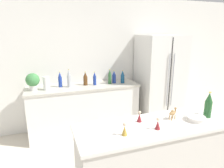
{
  "coord_description": "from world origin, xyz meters",
  "views": [
    {
      "loc": [
        -1.0,
        -1.16,
        1.92
      ],
      "look_at": [
        -0.09,
        1.45,
        1.18
      ],
      "focal_mm": 32.0,
      "sensor_mm": 36.0,
      "label": 1
    }
  ],
  "objects_px": {
    "back_bottle_2": "(85,79)",
    "back_bottle_5": "(69,79)",
    "back_bottle_6": "(95,79)",
    "wise_man_figurine_blue": "(139,117)",
    "back_bottle_0": "(114,77)",
    "back_bottle_3": "(110,77)",
    "wise_man_figurine_purple": "(158,124)",
    "wise_man_figurine_crimson": "(125,130)",
    "fruit_bowl": "(196,118)",
    "paper_towel_roll": "(46,83)",
    "camel_figurine": "(173,113)",
    "wine_bottle": "(208,105)",
    "back_bottle_4": "(60,80)",
    "refrigerator": "(159,80)",
    "potted_plant": "(33,81)",
    "back_bottle_1": "(123,77)"
  },
  "relations": [
    {
      "from": "potted_plant",
      "to": "back_bottle_5",
      "type": "height_order",
      "value": "back_bottle_5"
    },
    {
      "from": "paper_towel_roll",
      "to": "potted_plant",
      "type": "bearing_deg",
      "value": 168.39
    },
    {
      "from": "wise_man_figurine_blue",
      "to": "back_bottle_4",
      "type": "bearing_deg",
      "value": 110.73
    },
    {
      "from": "back_bottle_1",
      "to": "back_bottle_6",
      "type": "relative_size",
      "value": 0.98
    },
    {
      "from": "back_bottle_3",
      "to": "fruit_bowl",
      "type": "bearing_deg",
      "value": -78.78
    },
    {
      "from": "wine_bottle",
      "to": "fruit_bowl",
      "type": "distance_m",
      "value": 0.22
    },
    {
      "from": "refrigerator",
      "to": "camel_figurine",
      "type": "height_order",
      "value": "refrigerator"
    },
    {
      "from": "back_bottle_3",
      "to": "wine_bottle",
      "type": "distance_m",
      "value": 1.95
    },
    {
      "from": "back_bottle_5",
      "to": "wine_bottle",
      "type": "xyz_separation_m",
      "value": [
        1.33,
        -1.89,
        0.01
      ]
    },
    {
      "from": "back_bottle_5",
      "to": "wise_man_figurine_purple",
      "type": "distance_m",
      "value": 2.06
    },
    {
      "from": "paper_towel_roll",
      "to": "wise_man_figurine_blue",
      "type": "relative_size",
      "value": 1.85
    },
    {
      "from": "paper_towel_roll",
      "to": "back_bottle_1",
      "type": "height_order",
      "value": "back_bottle_1"
    },
    {
      "from": "potted_plant",
      "to": "back_bottle_1",
      "type": "xyz_separation_m",
      "value": [
        1.63,
        -0.03,
        -0.05
      ]
    },
    {
      "from": "wise_man_figurine_crimson",
      "to": "camel_figurine",
      "type": "bearing_deg",
      "value": 13.14
    },
    {
      "from": "potted_plant",
      "to": "refrigerator",
      "type": "bearing_deg",
      "value": -1.54
    },
    {
      "from": "back_bottle_3",
      "to": "wine_bottle",
      "type": "bearing_deg",
      "value": -73.2
    },
    {
      "from": "refrigerator",
      "to": "potted_plant",
      "type": "height_order",
      "value": "refrigerator"
    },
    {
      "from": "camel_figurine",
      "to": "back_bottle_3",
      "type": "bearing_deg",
      "value": 94.67
    },
    {
      "from": "wise_man_figurine_purple",
      "to": "refrigerator",
      "type": "bearing_deg",
      "value": 57.56
    },
    {
      "from": "back_bottle_4",
      "to": "back_bottle_6",
      "type": "xyz_separation_m",
      "value": [
        0.62,
        -0.07,
        -0.01
      ]
    },
    {
      "from": "back_bottle_3",
      "to": "back_bottle_4",
      "type": "bearing_deg",
      "value": 174.68
    },
    {
      "from": "back_bottle_5",
      "to": "wise_man_figurine_purple",
      "type": "xyz_separation_m",
      "value": [
        0.63,
        -1.96,
        -0.08
      ]
    },
    {
      "from": "back_bottle_0",
      "to": "back_bottle_3",
      "type": "distance_m",
      "value": 0.11
    },
    {
      "from": "fruit_bowl",
      "to": "camel_figurine",
      "type": "bearing_deg",
      "value": 154.92
    },
    {
      "from": "wise_man_figurine_crimson",
      "to": "wise_man_figurine_purple",
      "type": "height_order",
      "value": "wise_man_figurine_crimson"
    },
    {
      "from": "back_bottle_3",
      "to": "back_bottle_4",
      "type": "distance_m",
      "value": 0.92
    },
    {
      "from": "wise_man_figurine_purple",
      "to": "camel_figurine",
      "type": "bearing_deg",
      "value": 27.82
    },
    {
      "from": "back_bottle_1",
      "to": "wise_man_figurine_blue",
      "type": "bearing_deg",
      "value": -106.05
    },
    {
      "from": "refrigerator",
      "to": "paper_towel_roll",
      "type": "xyz_separation_m",
      "value": [
        -2.22,
        0.02,
        0.13
      ]
    },
    {
      "from": "back_bottle_3",
      "to": "wise_man_figurine_crimson",
      "type": "xyz_separation_m",
      "value": [
        -0.5,
        -1.94,
        -0.06
      ]
    },
    {
      "from": "wise_man_figurine_crimson",
      "to": "back_bottle_2",
      "type": "bearing_deg",
      "value": 88.86
    },
    {
      "from": "back_bottle_0",
      "to": "fruit_bowl",
      "type": "bearing_deg",
      "value": -81.83
    },
    {
      "from": "refrigerator",
      "to": "wise_man_figurine_blue",
      "type": "relative_size",
      "value": 14.43
    },
    {
      "from": "camel_figurine",
      "to": "wise_man_figurine_crimson",
      "type": "bearing_deg",
      "value": -166.86
    },
    {
      "from": "camel_figurine",
      "to": "back_bottle_5",
      "type": "bearing_deg",
      "value": 116.72
    },
    {
      "from": "back_bottle_3",
      "to": "back_bottle_5",
      "type": "distance_m",
      "value": 0.77
    },
    {
      "from": "paper_towel_roll",
      "to": "back_bottle_0",
      "type": "bearing_deg",
      "value": 3.11
    },
    {
      "from": "back_bottle_4",
      "to": "wine_bottle",
      "type": "xyz_separation_m",
      "value": [
        1.48,
        -1.95,
        0.03
      ]
    },
    {
      "from": "back_bottle_2",
      "to": "back_bottle_3",
      "type": "xyz_separation_m",
      "value": [
        0.46,
        -0.06,
        0.02
      ]
    },
    {
      "from": "back_bottle_2",
      "to": "back_bottle_5",
      "type": "xyz_separation_m",
      "value": [
        -0.31,
        -0.04,
        0.04
      ]
    },
    {
      "from": "fruit_bowl",
      "to": "wise_man_figurine_blue",
      "type": "height_order",
      "value": "wise_man_figurine_blue"
    },
    {
      "from": "back_bottle_6",
      "to": "wise_man_figurine_blue",
      "type": "xyz_separation_m",
      "value": [
        0.06,
        -1.74,
        -0.04
      ]
    },
    {
      "from": "back_bottle_4",
      "to": "wise_man_figurine_crimson",
      "type": "relative_size",
      "value": 2.17
    },
    {
      "from": "back_bottle_0",
      "to": "wine_bottle",
      "type": "xyz_separation_m",
      "value": [
        0.47,
        -1.9,
        0.05
      ]
    },
    {
      "from": "back_bottle_1",
      "to": "back_bottle_2",
      "type": "relative_size",
      "value": 0.98
    },
    {
      "from": "back_bottle_3",
      "to": "camel_figurine",
      "type": "bearing_deg",
      "value": -85.33
    },
    {
      "from": "back_bottle_0",
      "to": "back_bottle_3",
      "type": "height_order",
      "value": "back_bottle_3"
    },
    {
      "from": "paper_towel_roll",
      "to": "camel_figurine",
      "type": "height_order",
      "value": "paper_towel_roll"
    },
    {
      "from": "potted_plant",
      "to": "back_bottle_4",
      "type": "distance_m",
      "value": 0.46
    },
    {
      "from": "back_bottle_5",
      "to": "camel_figurine",
      "type": "height_order",
      "value": "back_bottle_5"
    }
  ]
}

